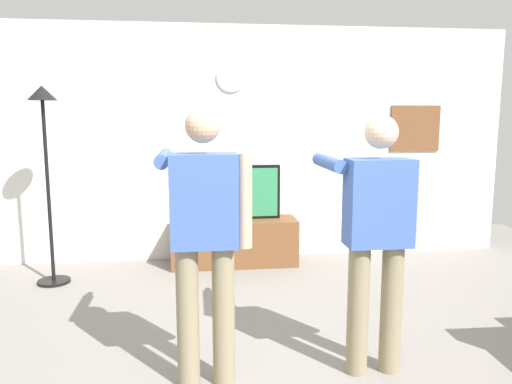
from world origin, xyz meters
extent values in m
plane|color=gray|center=(0.00, 0.00, 0.00)|extent=(8.40, 8.40, 0.00)
cube|color=silver|center=(0.00, 2.95, 1.35)|extent=(6.40, 0.10, 2.70)
cube|color=brown|center=(-0.11, 2.60, 0.26)|extent=(1.41, 0.45, 0.52)
sphere|color=black|center=(-0.11, 2.36, 0.29)|extent=(0.04, 0.04, 0.04)
cube|color=black|center=(-0.11, 2.65, 0.82)|extent=(1.05, 0.06, 0.61)
cube|color=#338C59|center=(-0.11, 2.62, 0.82)|extent=(0.99, 0.01, 0.55)
cylinder|color=white|center=(-0.11, 2.89, 2.11)|extent=(0.33, 0.03, 0.33)
cube|color=brown|center=(2.11, 2.90, 1.53)|extent=(0.61, 0.04, 0.55)
cylinder|color=black|center=(-1.98, 2.19, 0.01)|extent=(0.32, 0.32, 0.03)
cylinder|color=black|center=(-1.98, 2.19, 0.93)|extent=(0.04, 0.04, 1.80)
cone|color=black|center=(-1.98, 2.19, 1.90)|extent=(0.28, 0.28, 0.14)
cylinder|color=gray|center=(-0.60, 0.07, 0.45)|extent=(0.14, 0.14, 0.90)
cylinder|color=gray|center=(-0.38, 0.07, 0.45)|extent=(0.14, 0.14, 0.90)
cube|color=#3F60AD|center=(-0.49, 0.07, 1.18)|extent=(0.40, 0.22, 0.57)
sphere|color=tan|center=(-0.49, 0.07, 1.63)|extent=(0.21, 0.21, 0.21)
cylinder|color=#3F60AD|center=(-0.73, 0.36, 1.41)|extent=(0.09, 0.58, 0.09)
cube|color=white|center=(-0.73, 0.68, 1.41)|extent=(0.04, 0.12, 0.04)
cylinder|color=tan|center=(-0.24, 0.07, 1.17)|extent=(0.09, 0.09, 0.58)
cylinder|color=gray|center=(0.50, 0.09, 0.43)|extent=(0.14, 0.14, 0.86)
cylinder|color=gray|center=(0.73, 0.09, 0.43)|extent=(0.14, 0.14, 0.86)
cube|color=#3F60AD|center=(0.61, 0.09, 1.14)|extent=(0.41, 0.22, 0.56)
sphere|color=beige|center=(0.61, 0.09, 1.58)|extent=(0.21, 0.21, 0.21)
cylinder|color=#3F60AD|center=(0.36, 0.38, 1.37)|extent=(0.09, 0.58, 0.09)
cube|color=white|center=(0.36, 0.70, 1.37)|extent=(0.04, 0.12, 0.04)
cylinder|color=beige|center=(0.86, 0.09, 1.13)|extent=(0.09, 0.09, 0.58)
camera|label=1|loc=(-0.54, -2.90, 1.69)|focal=35.04mm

